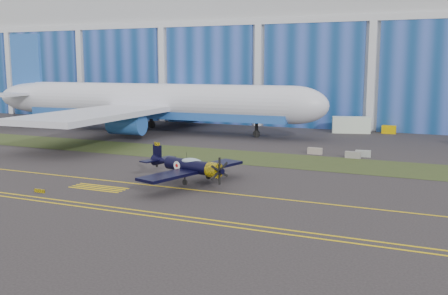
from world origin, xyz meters
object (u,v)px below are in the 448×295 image
at_px(tug, 389,130).
at_px(warbird, 189,166).
at_px(jetliner, 152,63).
at_px(shipping_container, 351,125).

bearing_deg(tug, warbird, -107.06).
bearing_deg(warbird, jetliner, 142.08).
height_order(warbird, tug, warbird).
distance_m(jetliner, shipping_container, 37.64).
bearing_deg(jetliner, warbird, -56.01).
xyz_separation_m(shipping_container, tug, (6.40, 1.81, -0.73)).
distance_m(warbird, tug, 52.37).
xyz_separation_m(jetliner, tug, (39.90, 14.90, -11.82)).
distance_m(jetliner, tug, 44.21).
bearing_deg(shipping_container, warbird, -113.66).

